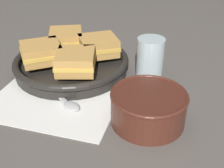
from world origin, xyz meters
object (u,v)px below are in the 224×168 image
Objects in this scene: sandwich_near_right at (98,46)px; drinking_glass at (150,61)px; soup_bowl at (148,106)px; sandwich_near_left at (76,61)px; skillet at (72,64)px; sandwich_far_right at (41,52)px; sandwich_far_left at (66,38)px; spoon at (67,102)px.

drinking_glass reaches higher than sandwich_near_right.
sandwich_near_right is (-0.16, 0.21, 0.03)m from soup_bowl.
sandwich_near_left and sandwich_near_right have the same top height.
sandwich_near_right reaches higher than soup_bowl.
skillet is 0.09m from sandwich_near_left.
sandwich_far_right is at bearing -175.53° from drinking_glass.
soup_bowl is 0.36m from sandwich_far_left.
sandwich_near_right reaches higher than spoon.
sandwich_near_left is at bearing -61.46° from skillet.
sandwich_near_left is at bearing -163.36° from drinking_glass.
sandwich_far_left is 1.06× the size of drinking_glass.
sandwich_near_left is 0.11m from sandwich_near_right.
sandwich_far_left reaches higher than soup_bowl.
skillet is 2.64× the size of drinking_glass.
drinking_glass is at bearing 94.51° from soup_bowl.
skillet is 2.67× the size of sandwich_near_left.
skillet is 0.09m from sandwich_far_left.
sandwich_far_left is (-0.04, 0.07, 0.04)m from skillet.
sandwich_near_right is 0.15m from sandwich_far_right.
drinking_glass reaches higher than skillet.
sandwich_near_right is at bearing 28.54° from skillet.
soup_bowl is at bearing -26.23° from sandwich_far_right.
sandwich_near_right is at bearing 117.91° from spoon.
skillet is at bearing 139.84° from spoon.
sandwich_far_left is (-0.08, 0.22, 0.06)m from spoon.
spoon is 1.02× the size of sandwich_far_left.
spoon is 1.09× the size of sandwich_near_left.
drinking_glass is at bearing -18.20° from sandwich_far_left.
spoon is at bearing -87.17° from sandwich_near_left.
sandwich_near_right reaches higher than skillet.
spoon is 0.96× the size of sandwich_near_right.
sandwich_near_left is 0.87× the size of sandwich_far_right.
skillet is at bearing -151.46° from sandwich_near_right.
sandwich_far_right is at bearing -106.46° from sandwich_far_left.
sandwich_far_right is 1.14× the size of drinking_glass.
skillet is (-0.22, 0.18, -0.02)m from soup_bowl.
sandwich_near_right is 1.06× the size of sandwich_far_left.
soup_bowl is 1.18× the size of sandwich_near_right.
skillet is at bearing -61.46° from sandwich_far_left.
sandwich_near_left is at bearing 128.28° from spoon.
soup_bowl reaches higher than skillet.
sandwich_far_right is (-0.10, 0.03, 0.00)m from sandwich_near_left.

